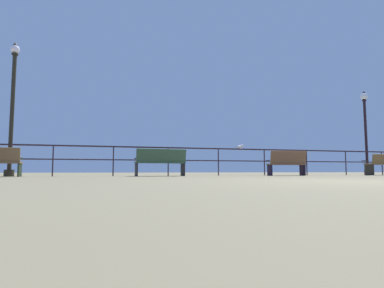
# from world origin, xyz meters

# --- Properties ---
(ground_plane) EXTENTS (60.00, 60.00, 0.00)m
(ground_plane) POSITION_xyz_m (0.00, 0.00, 0.00)
(ground_plane) COLOR #796E50
(pier_railing) EXTENTS (19.71, 0.05, 1.06)m
(pier_railing) POSITION_xyz_m (0.00, 7.08, 0.78)
(pier_railing) COLOR #2D1E28
(pier_railing) RESTS_ON ground_plane
(bench_near_left) EXTENTS (1.75, 0.72, 0.92)m
(bench_near_left) POSITION_xyz_m (-2.37, 6.33, 0.52)
(bench_near_left) COLOR #334F37
(bench_near_left) RESTS_ON ground_plane
(bench_near_right) EXTENTS (1.48, 0.70, 0.94)m
(bench_near_right) POSITION_xyz_m (2.52, 6.32, 0.51)
(bench_near_right) COLOR brown
(bench_near_right) RESTS_ON ground_plane
(lamppost_left) EXTENTS (0.31, 0.31, 4.55)m
(lamppost_left) POSITION_xyz_m (-7.25, 7.29, 2.33)
(lamppost_left) COLOR black
(lamppost_left) RESTS_ON ground_plane
(lamppost_center) EXTENTS (0.31, 0.31, 3.87)m
(lamppost_center) POSITION_xyz_m (7.25, 7.29, 2.19)
(lamppost_center) COLOR black
(lamppost_center) RESTS_ON ground_plane
(seagull_on_rail) EXTENTS (0.36, 0.16, 0.17)m
(seagull_on_rail) POSITION_xyz_m (0.91, 7.08, 1.13)
(seagull_on_rail) COLOR silver
(seagull_on_rail) RESTS_ON pier_railing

